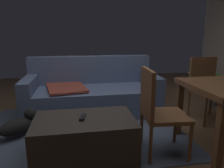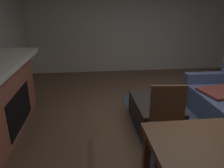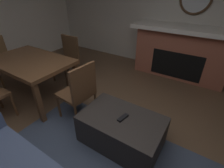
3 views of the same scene
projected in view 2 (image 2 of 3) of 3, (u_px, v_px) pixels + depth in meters
floor at (180, 130)px, 3.30m from camera, size 8.33×8.33×0.00m
wall_left at (135, 28)px, 6.12m from camera, size 0.12×6.65×2.54m
area_rug at (192, 122)px, 3.52m from camera, size 2.60×2.00×0.01m
ottoman_coffee_table at (154, 113)px, 3.38m from camera, size 1.02×0.64×0.43m
tv_remote at (156, 100)px, 3.32m from camera, size 0.08×0.17×0.02m
dining_chair_west at (169, 120)px, 2.57m from camera, size 0.48×0.48×0.93m
small_dog at (170, 95)px, 4.19m from camera, size 0.46×0.43×0.29m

